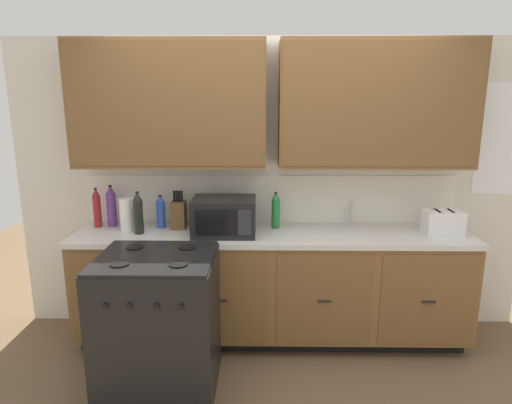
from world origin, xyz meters
name	(u,v)px	position (x,y,z in m)	size (l,w,h in m)	color
ground_plane	(272,358)	(0.00, 0.00, 0.00)	(8.00, 8.00, 0.00)	brown
wall_unit	(272,136)	(0.00, 0.50, 1.65)	(4.26, 0.40, 2.41)	silver
counter_run	(272,285)	(0.00, 0.30, 0.47)	(3.09, 0.64, 0.91)	black
stove_range	(159,323)	(-0.77, -0.33, 0.47)	(0.76, 0.68, 0.95)	black
microwave	(224,216)	(-0.37, 0.26, 1.05)	(0.48, 0.37, 0.28)	black
toaster	(443,223)	(1.31, 0.26, 1.01)	(0.28, 0.18, 0.19)	white
knife_block	(179,214)	(-0.75, 0.41, 1.03)	(0.11, 0.14, 0.31)	brown
sink_faucet	(351,214)	(0.65, 0.51, 1.01)	(0.02, 0.02, 0.20)	#B2B5BA
paper_towel_roll	(127,214)	(-1.14, 0.34, 1.04)	(0.12, 0.12, 0.26)	white
bottle_dark	(138,213)	(-1.03, 0.26, 1.07)	(0.07, 0.07, 0.33)	black
bottle_red	(97,208)	(-1.42, 0.44, 1.07)	(0.06, 0.06, 0.32)	maroon
bottle_green	(276,210)	(0.03, 0.43, 1.06)	(0.07, 0.07, 0.29)	#237A38
bottle_blue	(161,212)	(-0.90, 0.43, 1.04)	(0.07, 0.07, 0.27)	blue
bottle_violet	(112,206)	(-1.31, 0.47, 1.08)	(0.08, 0.08, 0.34)	#663384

